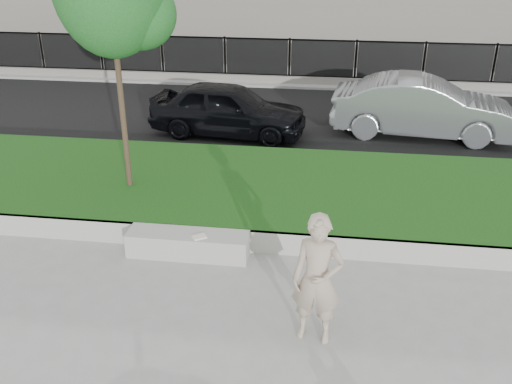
# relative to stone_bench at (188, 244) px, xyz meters

# --- Properties ---
(ground) EXTENTS (90.00, 90.00, 0.00)m
(ground) POSITION_rel_stone_bench_xyz_m (1.35, -0.80, -0.21)
(ground) COLOR gray
(ground) RESTS_ON ground
(grass_bank) EXTENTS (34.00, 4.00, 0.40)m
(grass_bank) POSITION_rel_stone_bench_xyz_m (1.35, 2.20, -0.01)
(grass_bank) COLOR #14360D
(grass_bank) RESTS_ON ground
(grass_kerb) EXTENTS (34.00, 0.08, 0.40)m
(grass_kerb) POSITION_rel_stone_bench_xyz_m (1.35, 0.24, -0.01)
(grass_kerb) COLOR #AAA89F
(grass_kerb) RESTS_ON ground
(street) EXTENTS (34.00, 7.00, 0.04)m
(street) POSITION_rel_stone_bench_xyz_m (1.35, 7.70, -0.19)
(street) COLOR black
(street) RESTS_ON ground
(far_pavement) EXTENTS (34.00, 3.00, 0.12)m
(far_pavement) POSITION_rel_stone_bench_xyz_m (1.35, 12.20, -0.15)
(far_pavement) COLOR gray
(far_pavement) RESTS_ON ground
(iron_fence) EXTENTS (32.00, 0.30, 1.50)m
(iron_fence) POSITION_rel_stone_bench_xyz_m (1.35, 11.20, 0.34)
(iron_fence) COLOR slate
(iron_fence) RESTS_ON far_pavement
(stone_bench) EXTENTS (2.02, 0.51, 0.41)m
(stone_bench) POSITION_rel_stone_bench_xyz_m (0.00, 0.00, 0.00)
(stone_bench) COLOR #AAA89F
(stone_bench) RESTS_ON ground
(man) EXTENTS (0.72, 0.53, 1.82)m
(man) POSITION_rel_stone_bench_xyz_m (2.18, -1.81, 0.70)
(man) COLOR tan
(man) RESTS_ON ground
(book) EXTENTS (0.27, 0.25, 0.02)m
(book) POSITION_rel_stone_bench_xyz_m (0.22, -0.11, 0.22)
(book) COLOR white
(book) RESTS_ON stone_bench
(car_dark) EXTENTS (4.18, 2.09, 1.37)m
(car_dark) POSITION_rel_stone_bench_xyz_m (-0.39, 5.95, 0.52)
(car_dark) COLOR black
(car_dark) RESTS_ON street
(car_silver) EXTENTS (4.70, 2.06, 1.50)m
(car_silver) POSITION_rel_stone_bench_xyz_m (4.55, 6.55, 0.58)
(car_silver) COLOR gray
(car_silver) RESTS_ON street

